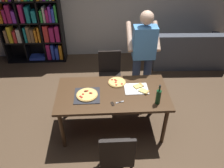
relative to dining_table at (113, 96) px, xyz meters
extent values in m
plane|color=brown|center=(0.00, 0.00, -0.67)|extent=(12.00, 12.00, 0.00)
cube|color=#4C331E|center=(0.00, 0.00, 0.06)|extent=(1.69, 0.87, 0.04)
cylinder|color=#4C331E|center=(-0.76, -0.35, -0.32)|extent=(0.06, 0.06, 0.71)
cylinder|color=#4C331E|center=(0.76, -0.35, -0.32)|extent=(0.06, 0.06, 0.71)
cylinder|color=#4C331E|center=(-0.76, 0.35, -0.32)|extent=(0.06, 0.06, 0.71)
cylinder|color=#4C331E|center=(0.76, 0.35, -0.32)|extent=(0.06, 0.06, 0.71)
cube|color=black|center=(0.00, -0.83, -0.24)|extent=(0.42, 0.42, 0.04)
cube|color=black|center=(0.00, -1.02, 0.00)|extent=(0.42, 0.04, 0.45)
cylinder|color=black|center=(0.18, -0.65, -0.47)|extent=(0.04, 0.04, 0.41)
cylinder|color=black|center=(-0.18, -0.65, -0.47)|extent=(0.04, 0.04, 0.41)
cube|color=black|center=(0.00, 0.83, -0.24)|extent=(0.42, 0.42, 0.04)
cube|color=black|center=(0.00, 1.02, 0.00)|extent=(0.42, 0.04, 0.45)
cylinder|color=black|center=(-0.18, 0.65, -0.47)|extent=(0.04, 0.04, 0.41)
cylinder|color=black|center=(0.18, 0.65, -0.47)|extent=(0.04, 0.04, 0.41)
cylinder|color=black|center=(-0.18, 1.01, -0.47)|extent=(0.04, 0.04, 0.41)
cylinder|color=black|center=(0.18, 1.01, -0.47)|extent=(0.04, 0.04, 0.41)
cube|color=#4C515B|center=(1.90, 2.05, -0.47)|extent=(1.73, 0.91, 0.40)
cube|color=#4C515B|center=(1.89, 1.73, -0.05)|extent=(1.71, 0.26, 0.45)
cube|color=#4C515B|center=(2.67, 2.02, -0.17)|extent=(0.19, 0.85, 0.20)
cube|color=#4C515B|center=(1.13, 2.08, -0.17)|extent=(0.19, 0.85, 0.20)
cube|color=black|center=(-1.04, 2.35, 0.30)|extent=(0.03, 0.35, 1.95)
cube|color=black|center=(-1.73, 2.35, -0.66)|extent=(1.40, 0.35, 0.03)
cube|color=black|center=(-1.73, 2.51, 0.30)|extent=(1.40, 0.03, 1.95)
cube|color=black|center=(-1.73, 2.35, -0.17)|extent=(1.34, 0.29, 0.03)
cube|color=black|center=(-1.73, 2.35, 0.30)|extent=(1.34, 0.29, 0.03)
cube|color=black|center=(-1.73, 2.35, 0.77)|extent=(1.34, 0.29, 0.03)
cube|color=black|center=(-1.95, 2.35, 0.30)|extent=(0.03, 0.29, 1.89)
cube|color=black|center=(-1.50, 2.35, 0.30)|extent=(0.03, 0.29, 1.89)
cube|color=blue|center=(-1.73, 2.33, -0.60)|extent=(0.37, 0.25, 0.06)
cube|color=#B21E66|center=(-1.42, 2.33, -0.43)|extent=(0.09, 0.22, 0.40)
cube|color=blue|center=(-1.33, 2.33, -0.44)|extent=(0.06, 0.22, 0.38)
cube|color=blue|center=(-1.23, 2.33, -0.48)|extent=(0.07, 0.22, 0.30)
cube|color=orange|center=(-1.13, 2.33, -0.44)|extent=(0.07, 0.22, 0.37)
cube|color=olive|center=(-2.32, 2.33, 0.00)|extent=(0.06, 0.22, 0.30)
cube|color=yellow|center=(-2.22, 2.33, 0.04)|extent=(0.08, 0.22, 0.39)
cube|color=red|center=(-2.12, 2.33, -0.02)|extent=(0.06, 0.22, 0.28)
cube|color=silver|center=(-2.03, 2.33, 0.00)|extent=(0.09, 0.22, 0.32)
cube|color=teal|center=(-1.88, 2.33, 0.02)|extent=(0.05, 0.22, 0.35)
cube|color=olive|center=(-1.80, 2.33, 0.03)|extent=(0.07, 0.22, 0.37)
cube|color=olive|center=(-1.73, 2.33, 0.00)|extent=(0.07, 0.22, 0.31)
cube|color=orange|center=(-1.65, 2.33, -0.01)|extent=(0.05, 0.22, 0.30)
cube|color=orange|center=(-1.57, 2.33, 0.02)|extent=(0.05, 0.22, 0.35)
cube|color=red|center=(-1.41, 2.33, 0.04)|extent=(0.10, 0.22, 0.39)
cube|color=#B21E66|center=(-1.28, 2.33, 0.01)|extent=(0.10, 0.22, 0.34)
cube|color=#B21E66|center=(-1.15, 2.33, 0.03)|extent=(0.09, 0.22, 0.37)
cube|color=orange|center=(-2.32, 2.33, 0.51)|extent=(0.07, 0.22, 0.38)
cube|color=#B21E66|center=(-2.22, 2.33, 0.46)|extent=(0.06, 0.22, 0.30)
cube|color=#B21E66|center=(-2.12, 2.33, 0.51)|extent=(0.08, 0.22, 0.39)
cube|color=purple|center=(-2.03, 2.33, 0.45)|extent=(0.07, 0.22, 0.26)
cube|color=#B21E66|center=(-1.86, 2.33, 0.52)|extent=(0.08, 0.22, 0.40)
cube|color=teal|center=(-1.73, 2.33, 0.49)|extent=(0.08, 0.22, 0.35)
cube|color=teal|center=(-1.60, 2.33, 0.45)|extent=(0.09, 0.22, 0.26)
cube|color=green|center=(-1.44, 2.33, 0.45)|extent=(0.04, 0.22, 0.27)
cube|color=silver|center=(-1.38, 2.33, 0.48)|extent=(0.04, 0.22, 0.33)
cube|color=#B21E66|center=(-1.31, 2.33, 0.45)|extent=(0.06, 0.22, 0.28)
cube|color=purple|center=(-1.25, 2.33, 0.49)|extent=(0.05, 0.22, 0.35)
cube|color=blue|center=(-1.18, 2.33, 0.46)|extent=(0.06, 0.22, 0.29)
cube|color=green|center=(-1.12, 2.33, 0.50)|extent=(0.04, 0.22, 0.37)
cylinder|color=#38476B|center=(0.66, 0.68, -0.20)|extent=(0.14, 0.14, 0.95)
cylinder|color=#38476B|center=(0.46, 0.68, -0.20)|extent=(0.14, 0.14, 0.95)
cube|color=#4C8CD1|center=(0.56, 0.68, 0.55)|extent=(0.38, 0.22, 0.55)
sphere|color=#E0B293|center=(0.56, 0.68, 0.97)|extent=(0.22, 0.22, 0.22)
cylinder|color=#E0B293|center=(0.79, 0.86, 0.58)|extent=(0.09, 0.50, 0.39)
cylinder|color=#E0B293|center=(0.33, 0.86, 0.58)|extent=(0.09, 0.50, 0.39)
cube|color=#2D2D33|center=(-0.38, -0.05, 0.08)|extent=(0.38, 0.38, 0.01)
cylinder|color=tan|center=(-0.38, -0.05, 0.09)|extent=(0.32, 0.32, 0.02)
cylinder|color=#EACC6B|center=(-0.38, -0.05, 0.11)|extent=(0.29, 0.29, 0.01)
cylinder|color=#B22819|center=(-0.32, -0.04, 0.11)|extent=(0.04, 0.04, 0.00)
cylinder|color=#B22819|center=(-0.48, -0.11, 0.11)|extent=(0.04, 0.04, 0.00)
cylinder|color=#B22819|center=(-0.44, -0.06, 0.11)|extent=(0.04, 0.04, 0.00)
cylinder|color=#B22819|center=(-0.33, -0.04, 0.11)|extent=(0.04, 0.04, 0.00)
cylinder|color=#B22819|center=(-0.45, -0.13, 0.11)|extent=(0.04, 0.04, 0.00)
cylinder|color=#B22819|center=(-0.41, 0.01, 0.11)|extent=(0.04, 0.04, 0.00)
cylinder|color=#B22819|center=(-0.38, 0.02, 0.11)|extent=(0.04, 0.04, 0.00)
cylinder|color=#B22819|center=(-0.40, 0.01, 0.11)|extent=(0.04, 0.04, 0.00)
cube|color=white|center=(0.37, 0.07, 0.08)|extent=(0.36, 0.28, 0.01)
cube|color=#EACC6B|center=(0.47, -0.01, 0.09)|extent=(0.16, 0.16, 0.02)
cube|color=tan|center=(0.52, -0.05, 0.10)|extent=(0.08, 0.08, 0.02)
cube|color=#EACC6B|center=(0.41, 0.12, 0.09)|extent=(0.17, 0.14, 0.02)
cube|color=tan|center=(0.46, 0.14, 0.10)|extent=(0.06, 0.09, 0.02)
cylinder|color=#194723|center=(0.62, -0.27, 0.19)|extent=(0.07, 0.07, 0.22)
cylinder|color=#194723|center=(0.62, -0.27, 0.34)|extent=(0.03, 0.03, 0.08)
cylinder|color=black|center=(0.62, -0.27, 0.38)|extent=(0.03, 0.03, 0.02)
cube|color=silver|center=(0.09, -0.23, 0.08)|extent=(0.12, 0.06, 0.01)
cube|color=silver|center=(0.09, -0.23, 0.08)|extent=(0.12, 0.03, 0.01)
torus|color=black|center=(-0.02, -0.24, 0.08)|extent=(0.05, 0.05, 0.01)
torus|color=black|center=(-0.01, -0.28, 0.08)|extent=(0.05, 0.05, 0.01)
cylinder|color=tan|center=(0.08, 0.24, 0.08)|extent=(0.28, 0.28, 0.02)
cylinder|color=#EACC6B|center=(0.08, 0.24, 0.10)|extent=(0.25, 0.25, 0.01)
cylinder|color=#B22819|center=(0.06, 0.22, 0.10)|extent=(0.04, 0.04, 0.00)
cylinder|color=#B22819|center=(0.07, 0.27, 0.10)|extent=(0.04, 0.04, 0.00)
cylinder|color=#B22819|center=(0.06, 0.29, 0.10)|extent=(0.04, 0.04, 0.00)
cylinder|color=#B22819|center=(0.07, 0.16, 0.10)|extent=(0.04, 0.04, 0.00)
cylinder|color=#B22819|center=(0.16, 0.18, 0.10)|extent=(0.04, 0.04, 0.00)
cylinder|color=#B22819|center=(0.01, 0.30, 0.10)|extent=(0.04, 0.04, 0.00)
camera|label=1|loc=(-0.15, -2.62, 2.21)|focal=35.98mm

